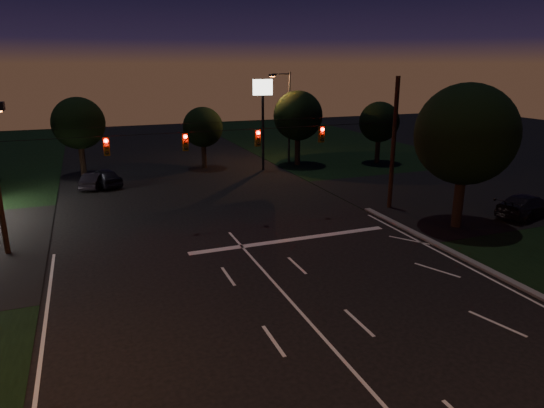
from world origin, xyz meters
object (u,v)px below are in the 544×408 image
utility_pole_right (389,208)px  tree_right_near (464,135)px  car_oncoming_b (95,180)px  car_cross (527,205)px  car_oncoming_a (103,177)px

utility_pole_right → tree_right_near: size_ratio=1.03×
utility_pole_right → tree_right_near: bearing=-72.5°
car_oncoming_b → car_cross: bearing=164.8°
car_oncoming_b → car_cross: size_ratio=0.74×
tree_right_near → car_oncoming_b: 28.10m
car_oncoming_a → tree_right_near: bearing=117.2°
tree_right_near → car_cross: size_ratio=1.68×
car_oncoming_b → utility_pole_right: bearing=164.6°
utility_pole_right → car_oncoming_b: bearing=144.9°
utility_pole_right → car_oncoming_a: size_ratio=2.03×
car_oncoming_a → car_oncoming_b: (-0.69, -0.29, -0.12)m
car_oncoming_a → car_oncoming_b: bearing=3.1°
car_oncoming_a → car_oncoming_b: 0.76m
utility_pole_right → car_oncoming_a: (-18.49, 13.77, 0.76)m
car_oncoming_a → car_cross: bearing=124.1°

